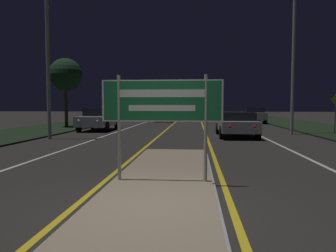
{
  "coord_description": "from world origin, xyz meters",
  "views": [
    {
      "loc": [
        0.69,
        -5.08,
        1.67
      ],
      "look_at": [
        0.0,
        3.11,
        1.14
      ],
      "focal_mm": 35.0,
      "sensor_mm": 36.0,
      "label": 1
    }
  ],
  "objects_px": {
    "streetlight_left_near": "(47,22)",
    "car_receding_0": "(236,123)",
    "car_approaching_1": "(165,114)",
    "warning_sign": "(335,110)",
    "car_receding_1": "(253,115)",
    "highway_sign": "(162,105)",
    "car_approaching_0": "(99,119)"
  },
  "relations": [
    {
      "from": "car_receding_0",
      "to": "highway_sign",
      "type": "bearing_deg",
      "value": -104.73
    },
    {
      "from": "car_approaching_0",
      "to": "warning_sign",
      "type": "bearing_deg",
      "value": -8.55
    },
    {
      "from": "car_receding_0",
      "to": "car_approaching_0",
      "type": "xyz_separation_m",
      "value": [
        -8.57,
        3.77,
        0.06
      ]
    },
    {
      "from": "car_receding_1",
      "to": "streetlight_left_near",
      "type": "bearing_deg",
      "value": -128.54
    },
    {
      "from": "streetlight_left_near",
      "to": "car_receding_1",
      "type": "distance_m",
      "value": 20.69
    },
    {
      "from": "car_approaching_1",
      "to": "car_approaching_0",
      "type": "bearing_deg",
      "value": -104.78
    },
    {
      "from": "car_approaching_0",
      "to": "highway_sign",
      "type": "bearing_deg",
      "value": -68.67
    },
    {
      "from": "car_receding_0",
      "to": "car_approaching_0",
      "type": "height_order",
      "value": "car_approaching_0"
    },
    {
      "from": "highway_sign",
      "to": "car_receding_0",
      "type": "relative_size",
      "value": 0.55
    },
    {
      "from": "streetlight_left_near",
      "to": "car_receding_0",
      "type": "relative_size",
      "value": 2.1
    },
    {
      "from": "car_receding_0",
      "to": "warning_sign",
      "type": "height_order",
      "value": "warning_sign"
    },
    {
      "from": "highway_sign",
      "to": "streetlight_left_near",
      "type": "relative_size",
      "value": 0.26
    },
    {
      "from": "streetlight_left_near",
      "to": "car_receding_0",
      "type": "height_order",
      "value": "streetlight_left_near"
    },
    {
      "from": "streetlight_left_near",
      "to": "car_approaching_1",
      "type": "distance_m",
      "value": 19.13
    },
    {
      "from": "streetlight_left_near",
      "to": "car_receding_1",
      "type": "bearing_deg",
      "value": 51.46
    },
    {
      "from": "car_approaching_0",
      "to": "warning_sign",
      "type": "height_order",
      "value": "warning_sign"
    },
    {
      "from": "highway_sign",
      "to": "car_receding_1",
      "type": "bearing_deg",
      "value": 76.13
    },
    {
      "from": "car_receding_0",
      "to": "car_approaching_0",
      "type": "bearing_deg",
      "value": 156.27
    },
    {
      "from": "car_receding_1",
      "to": "car_approaching_0",
      "type": "height_order",
      "value": "car_receding_1"
    },
    {
      "from": "streetlight_left_near",
      "to": "car_receding_1",
      "type": "height_order",
      "value": "streetlight_left_near"
    },
    {
      "from": "car_approaching_1",
      "to": "warning_sign",
      "type": "distance_m",
      "value": 18.13
    },
    {
      "from": "car_receding_1",
      "to": "warning_sign",
      "type": "height_order",
      "value": "warning_sign"
    },
    {
      "from": "streetlight_left_near",
      "to": "car_approaching_0",
      "type": "distance_m",
      "value": 7.67
    },
    {
      "from": "car_receding_0",
      "to": "car_approaching_1",
      "type": "relative_size",
      "value": 1.06
    },
    {
      "from": "car_receding_0",
      "to": "car_receding_1",
      "type": "height_order",
      "value": "car_receding_1"
    },
    {
      "from": "car_receding_0",
      "to": "warning_sign",
      "type": "bearing_deg",
      "value": 15.91
    },
    {
      "from": "car_approaching_0",
      "to": "car_approaching_1",
      "type": "xyz_separation_m",
      "value": [
        3.22,
        12.21,
        0.0
      ]
    },
    {
      "from": "car_approaching_0",
      "to": "car_approaching_1",
      "type": "distance_m",
      "value": 12.63
    },
    {
      "from": "car_receding_0",
      "to": "streetlight_left_near",
      "type": "bearing_deg",
      "value": -167.49
    },
    {
      "from": "streetlight_left_near",
      "to": "car_receding_1",
      "type": "relative_size",
      "value": 1.99
    },
    {
      "from": "streetlight_left_near",
      "to": "car_approaching_1",
      "type": "relative_size",
      "value": 2.24
    },
    {
      "from": "highway_sign",
      "to": "car_receding_0",
      "type": "distance_m",
      "value": 11.28
    }
  ]
}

